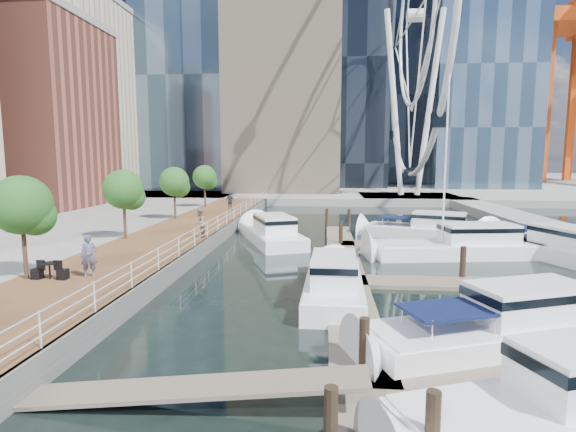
# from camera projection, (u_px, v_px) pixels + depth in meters

# --- Properties ---
(ground) EXTENTS (520.00, 520.00, 0.00)m
(ground) POSITION_uv_depth(u_px,v_px,m) (269.00, 346.00, 15.24)
(ground) COLOR black
(ground) RESTS_ON ground
(boardwalk) EXTENTS (6.00, 60.00, 1.00)m
(boardwalk) POSITION_uv_depth(u_px,v_px,m) (166.00, 244.00, 30.75)
(boardwalk) COLOR brown
(boardwalk) RESTS_ON ground
(seawall) EXTENTS (0.25, 60.00, 1.00)m
(seawall) POSITION_uv_depth(u_px,v_px,m) (209.00, 245.00, 30.50)
(seawall) COLOR #595954
(seawall) RESTS_ON ground
(land_far) EXTENTS (200.00, 114.00, 1.00)m
(land_far) POSITION_uv_depth(u_px,v_px,m) (318.00, 181.00, 116.00)
(land_far) COLOR gray
(land_far) RESTS_ON ground
(breakwater) EXTENTS (4.00, 60.00, 1.00)m
(breakwater) POSITION_uv_depth(u_px,v_px,m) (570.00, 237.00, 33.30)
(breakwater) COLOR gray
(breakwater) RESTS_ON ground
(pier) EXTENTS (14.00, 12.00, 1.00)m
(pier) POSITION_uv_depth(u_px,v_px,m) (409.00, 199.00, 65.43)
(pier) COLOR gray
(pier) RESTS_ON ground
(railing) EXTENTS (0.10, 60.00, 1.05)m
(railing) POSITION_uv_depth(u_px,v_px,m) (207.00, 230.00, 30.38)
(railing) COLOR white
(railing) RESTS_ON boardwalk
(floating_docks) EXTENTS (16.00, 34.00, 2.60)m
(floating_docks) POSITION_uv_depth(u_px,v_px,m) (437.00, 266.00, 24.39)
(floating_docks) COLOR #6D6051
(floating_docks) RESTS_ON ground
(ferris_wheel) EXTENTS (5.80, 45.60, 47.80)m
(ferris_wheel) POSITION_uv_depth(u_px,v_px,m) (415.00, 16.00, 62.19)
(ferris_wheel) COLOR white
(ferris_wheel) RESTS_ON ground
(street_trees) EXTENTS (2.60, 42.60, 4.60)m
(street_trees) POSITION_uv_depth(u_px,v_px,m) (123.00, 190.00, 29.47)
(street_trees) COLOR #3F2B1C
(street_trees) RESTS_ON ground
(yacht_foreground) EXTENTS (10.43, 6.01, 2.15)m
(yacht_foreground) POSITION_uv_depth(u_px,v_px,m) (498.00, 349.00, 14.97)
(yacht_foreground) COLOR white
(yacht_foreground) RESTS_ON ground
(pedestrian_near) EXTENTS (0.83, 0.70, 1.92)m
(pedestrian_near) POSITION_uv_depth(u_px,v_px,m) (89.00, 256.00, 20.18)
(pedestrian_near) COLOR #4A4962
(pedestrian_near) RESTS_ON boardwalk
(pedestrian_mid) EXTENTS (0.77, 0.98, 1.98)m
(pedestrian_mid) POSITION_uv_depth(u_px,v_px,m) (200.00, 223.00, 30.26)
(pedestrian_mid) COLOR gray
(pedestrian_mid) RESTS_ON boardwalk
(pedestrian_far) EXTENTS (1.23, 0.90, 1.94)m
(pedestrian_far) POSITION_uv_depth(u_px,v_px,m) (230.00, 201.00, 46.19)
(pedestrian_far) COLOR #343741
(pedestrian_far) RESTS_ON boardwalk
(moored_yachts) EXTENTS (25.83, 32.09, 11.50)m
(moored_yachts) POSITION_uv_depth(u_px,v_px,m) (439.00, 259.00, 28.49)
(moored_yachts) COLOR white
(moored_yachts) RESTS_ON ground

